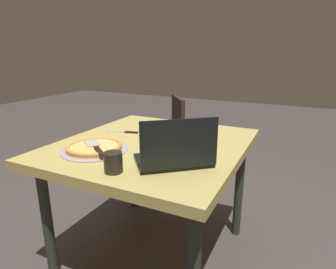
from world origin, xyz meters
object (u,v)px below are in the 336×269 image
(pizza_tray, at_px, (94,147))
(dining_table, at_px, (153,155))
(table_knife, at_px, (125,132))
(pizza_plate, at_px, (167,133))
(laptop, at_px, (175,155))
(chair_near, at_px, (166,134))
(drink_cup, at_px, (113,162))

(pizza_tray, bearing_deg, dining_table, -39.61)
(dining_table, relative_size, table_knife, 5.26)
(pizza_plate, bearing_deg, laptop, -149.95)
(dining_table, height_order, table_knife, table_knife)
(laptop, bearing_deg, table_knife, 55.36)
(laptop, relative_size, pizza_plate, 1.83)
(laptop, distance_m, pizza_plate, 0.49)
(chair_near, bearing_deg, table_knife, -171.13)
(laptop, height_order, pizza_plate, laptop)
(pizza_tray, bearing_deg, drink_cup, -125.19)
(table_knife, bearing_deg, chair_near, 8.87)
(pizza_plate, height_order, pizza_tray, same)
(table_knife, bearing_deg, pizza_tray, -172.50)
(laptop, height_order, drink_cup, laptop)
(laptop, bearing_deg, drink_cup, 131.88)
(dining_table, distance_m, pizza_tray, 0.35)
(pizza_tray, xyz_separation_m, chair_near, (1.24, 0.18, -0.28))
(dining_table, bearing_deg, table_knife, 68.27)
(laptop, bearing_deg, pizza_tray, 90.37)
(drink_cup, bearing_deg, laptop, -48.12)
(pizza_plate, relative_size, table_knife, 1.06)
(dining_table, height_order, pizza_plate, pizza_plate)
(pizza_plate, xyz_separation_m, table_knife, (-0.07, 0.27, -0.01))
(dining_table, relative_size, drink_cup, 12.33)
(chair_near, bearing_deg, dining_table, -157.93)
(pizza_plate, bearing_deg, chair_near, 26.84)
(pizza_tray, bearing_deg, chair_near, 8.47)
(pizza_tray, xyz_separation_m, table_knife, (0.36, 0.05, -0.01))
(dining_table, xyz_separation_m, table_knife, (0.10, 0.26, 0.08))
(laptop, xyz_separation_m, pizza_plate, (0.43, 0.25, -0.04))
(dining_table, distance_m, table_knife, 0.29)
(chair_near, bearing_deg, pizza_plate, -153.16)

